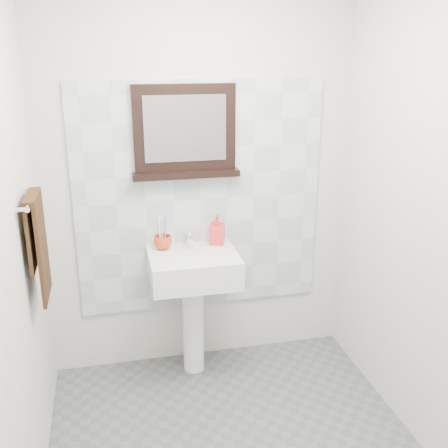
# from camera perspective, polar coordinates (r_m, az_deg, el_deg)

# --- Properties ---
(back_wall) EXTENTS (2.00, 0.01, 2.50)m
(back_wall) POSITION_cam_1_polar(r_m,az_deg,el_deg) (3.38, -2.64, 4.45)
(back_wall) COLOR silver
(back_wall) RESTS_ON ground
(front_wall) EXTENTS (2.00, 0.01, 2.50)m
(front_wall) POSITION_cam_1_polar(r_m,az_deg,el_deg) (1.44, 14.14, -16.88)
(front_wall) COLOR silver
(front_wall) RESTS_ON ground
(left_wall) EXTENTS (0.01, 2.20, 2.50)m
(left_wall) POSITION_cam_1_polar(r_m,az_deg,el_deg) (2.32, -22.44, -3.68)
(left_wall) COLOR silver
(left_wall) RESTS_ON ground
(right_wall) EXTENTS (0.01, 2.20, 2.50)m
(right_wall) POSITION_cam_1_polar(r_m,az_deg,el_deg) (2.78, 22.55, -0.14)
(right_wall) COLOR silver
(right_wall) RESTS_ON ground
(splashback) EXTENTS (1.60, 0.02, 1.50)m
(splashback) POSITION_cam_1_polar(r_m,az_deg,el_deg) (3.40, -2.58, 2.77)
(splashback) COLOR silver
(splashback) RESTS_ON back_wall
(pedestal_sink) EXTENTS (0.55, 0.44, 0.96)m
(pedestal_sink) POSITION_cam_1_polar(r_m,az_deg,el_deg) (3.35, -3.35, -6.14)
(pedestal_sink) COLOR white
(pedestal_sink) RESTS_ON ground
(toothbrush_cup) EXTENTS (0.12, 0.12, 0.09)m
(toothbrush_cup) POSITION_cam_1_polar(r_m,az_deg,el_deg) (3.35, -6.67, -1.99)
(toothbrush_cup) COLOR #D14218
(toothbrush_cup) RESTS_ON pedestal_sink
(toothbrushes) EXTENTS (0.05, 0.04, 0.21)m
(toothbrushes) POSITION_cam_1_polar(r_m,az_deg,el_deg) (3.32, -6.73, -0.72)
(toothbrushes) COLOR white
(toothbrushes) RESTS_ON toothbrush_cup
(soap_dispenser) EXTENTS (0.12, 0.12, 0.20)m
(soap_dispenser) POSITION_cam_1_polar(r_m,az_deg,el_deg) (3.40, -0.75, -0.57)
(soap_dispenser) COLOR red
(soap_dispenser) RESTS_ON pedestal_sink
(framed_mirror) EXTENTS (0.67, 0.11, 0.57)m
(framed_mirror) POSITION_cam_1_polar(r_m,az_deg,el_deg) (3.26, -4.29, 9.79)
(framed_mirror) COLOR black
(framed_mirror) RESTS_ON back_wall
(towel_bar) EXTENTS (0.07, 0.40, 0.03)m
(towel_bar) POSITION_cam_1_polar(r_m,az_deg,el_deg) (2.72, -20.25, 2.64)
(towel_bar) COLOR silver
(towel_bar) RESTS_ON left_wall
(hand_towel) EXTENTS (0.06, 0.30, 0.55)m
(hand_towel) POSITION_cam_1_polar(r_m,az_deg,el_deg) (2.78, -19.63, -1.52)
(hand_towel) COLOR black
(hand_towel) RESTS_ON towel_bar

